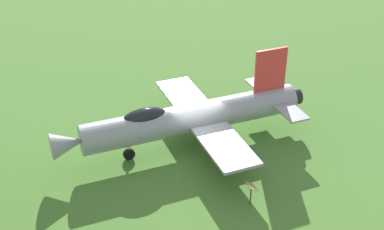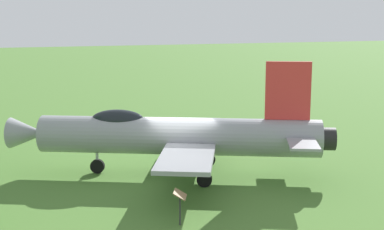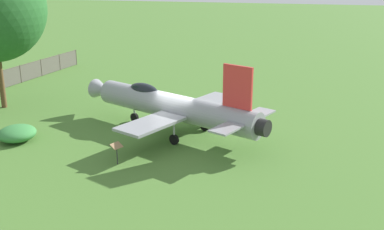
{
  "view_description": "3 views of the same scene",
  "coord_description": "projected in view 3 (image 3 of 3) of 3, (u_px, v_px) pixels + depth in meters",
  "views": [
    {
      "loc": [
        -16.47,
        -15.48,
        15.28
      ],
      "look_at": [
        -0.28,
        -0.22,
        2.05
      ],
      "focal_mm": 48.11,
      "sensor_mm": 36.0,
      "label": 1
    },
    {
      "loc": [
        -6.79,
        -20.38,
        6.53
      ],
      "look_at": [
        0.95,
        1.04,
        2.32
      ],
      "focal_mm": 50.03,
      "sensor_mm": 36.0,
      "label": 2
    },
    {
      "loc": [
        7.15,
        -25.87,
        9.87
      ],
      "look_at": [
        1.24,
        -0.78,
        1.5
      ],
      "focal_mm": 43.76,
      "sensor_mm": 36.0,
      "label": 3
    }
  ],
  "objects": [
    {
      "name": "ground_plane",
      "position": [
        175.0,
        133.0,
        28.56
      ],
      "size": [
        200.0,
        200.0,
        0.0
      ],
      "primitive_type": "plane",
      "color": "#47722D"
    },
    {
      "name": "display_jet",
      "position": [
        170.0,
        105.0,
        28.24
      ],
      "size": [
        12.77,
        9.4,
        4.77
      ],
      "rotation": [
        0.0,
        0.0,
        2.71
      ],
      "color": "gray",
      "rests_on": "ground_plane"
    },
    {
      "name": "shrub_near_fence",
      "position": [
        17.0,
        133.0,
        27.2
      ],
      "size": [
        2.15,
        2.29,
        0.91
      ],
      "color": "#387F3D",
      "rests_on": "ground_plane"
    },
    {
      "name": "info_plaque",
      "position": [
        117.0,
        149.0,
        23.9
      ],
      "size": [
        0.61,
        0.71,
        1.14
      ],
      "color": "#333333",
      "rests_on": "ground_plane"
    }
  ]
}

